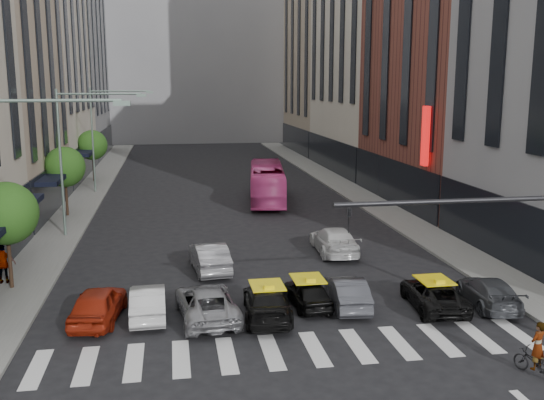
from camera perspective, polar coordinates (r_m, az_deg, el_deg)
name	(u,v)px	position (r m, az deg, el deg)	size (l,w,h in m)	color
ground	(308,369)	(21.17, 3.40, -15.58)	(160.00, 160.00, 0.00)	black
sidewalk_left	(80,205)	(49.88, -17.62, -0.48)	(3.00, 96.00, 0.15)	slate
sidewalk_right	(361,197)	(51.83, 8.42, 0.33)	(3.00, 96.00, 0.15)	slate
building_left_d	(67,40)	(84.61, -18.70, 14.05)	(8.00, 18.00, 30.00)	gray
building_right_b	(446,37)	(50.35, 16.09, 14.50)	(8.00, 18.00, 26.00)	brown
building_right_d	(324,51)	(86.27, 4.94, 13.83)	(8.00, 18.00, 28.00)	tan
building_far	(194,31)	(103.91, -7.38, 15.47)	(30.00, 10.00, 36.00)	gray
tree_near	(6,214)	(29.99, -23.77, -1.17)	(2.88, 2.88, 4.95)	black
tree_mid	(65,167)	(45.46, -18.94, 2.96)	(2.88, 2.88, 4.95)	black
tree_far	(92,145)	(61.20, -16.56, 4.97)	(2.88, 2.88, 4.95)	black
streetlamp_near	(9,185)	(23.45, -23.53, 1.33)	(5.38, 0.25, 9.00)	gray
streetlamp_mid	(76,143)	(39.05, -17.98, 5.15)	(5.38, 0.25, 9.00)	gray
streetlamp_far	(103,126)	(54.88, -15.60, 6.76)	(5.38, 0.25, 9.00)	gray
liberty_sign	(426,136)	(42.16, 14.25, 5.85)	(0.30, 0.70, 4.00)	red
car_red	(98,304)	(25.69, -16.04, -9.37)	(1.71, 4.26, 1.45)	#9A210E
car_white_front	(148,302)	(25.65, -11.60, -9.35)	(1.39, 4.00, 1.32)	silver
car_silver	(207,303)	(25.10, -6.15, -9.60)	(2.24, 4.85, 1.35)	gray
taxi_left	(267,302)	(25.09, -0.46, -9.54)	(1.90, 4.67, 1.36)	black
taxi_center	(308,293)	(26.35, 3.37, -8.70)	(1.44, 3.58, 1.22)	black
car_grey_mid	(347,292)	(26.44, 7.10, -8.58)	(1.39, 4.00, 1.32)	#3E4046
taxi_right	(434,294)	(27.03, 14.97, -8.56)	(2.02, 4.38, 1.22)	black
car_grey_curb	(489,292)	(27.96, 19.72, -8.15)	(1.75, 4.30, 1.25)	#414348
car_row2_left	(209,257)	(31.21, -5.91, -5.34)	(1.59, 4.56, 1.50)	#ADADB3
car_row2_right	(334,240)	(34.49, 5.87, -3.79)	(2.07, 5.10, 1.48)	white
bus	(267,183)	(49.14, -0.48, 1.63)	(2.62, 11.19, 3.12)	#C83A80
motorcycle	(536,363)	(22.25, 23.60, -13.91)	(0.58, 1.66, 0.87)	black
rider	(539,327)	(21.77, 23.85, -10.91)	(0.59, 0.39, 1.62)	gray
pedestrian_far	(3,264)	(31.37, -23.96, -5.52)	(1.10, 0.46, 1.87)	gray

